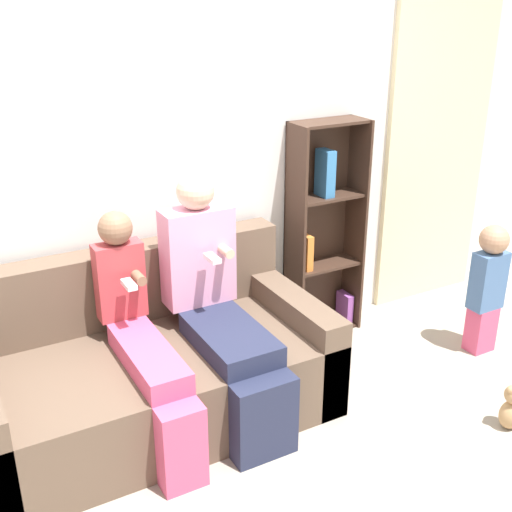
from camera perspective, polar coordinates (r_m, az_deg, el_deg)
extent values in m
plane|color=#9E9384|center=(3.26, -1.67, -18.03)|extent=(14.00, 14.00, 0.00)
cube|color=silver|center=(3.57, -10.00, 8.55)|extent=(10.00, 0.06, 2.55)
cube|color=beige|center=(4.68, 15.74, 9.17)|extent=(0.87, 0.04, 2.21)
cube|color=brown|center=(3.39, -8.62, -11.98)|extent=(1.83, 0.77, 0.42)
cube|color=brown|center=(3.67, -11.47, -5.48)|extent=(1.83, 0.18, 0.84)
cube|color=brown|center=(3.66, 3.67, -7.63)|extent=(0.17, 0.77, 0.56)
cube|color=#232842|center=(3.18, 0.73, -14.30)|extent=(0.32, 0.12, 0.42)
cube|color=#232842|center=(3.29, -2.30, -7.37)|extent=(0.32, 0.58, 0.11)
cube|color=#E599BC|center=(3.46, -5.20, 0.02)|extent=(0.38, 0.17, 0.53)
sphere|color=beige|center=(3.34, -5.42, 5.76)|extent=(0.20, 0.20, 0.20)
cylinder|color=beige|center=(3.36, -2.67, 0.42)|extent=(0.05, 0.10, 0.05)
cube|color=white|center=(3.28, -3.91, -0.20)|extent=(0.05, 0.12, 0.02)
cube|color=#DB4C75|center=(3.03, -6.62, -16.56)|extent=(0.21, 0.12, 0.42)
cube|color=#DB4C75|center=(3.18, -9.53, -8.90)|extent=(0.21, 0.64, 0.11)
cube|color=#B73D42|center=(3.38, -12.01, -2.14)|extent=(0.25, 0.11, 0.41)
sphere|color=#8C664C|center=(3.27, -12.41, 2.43)|extent=(0.17, 0.17, 0.17)
cylinder|color=#8C664C|center=(3.28, -10.37, -1.94)|extent=(0.05, 0.10, 0.05)
cube|color=white|center=(3.22, -11.22, -2.50)|extent=(0.05, 0.12, 0.02)
cube|color=#DB4C75|center=(4.30, 19.34, -6.09)|extent=(0.16, 0.12, 0.30)
cube|color=#476B9E|center=(4.16, 19.93, -2.05)|extent=(0.20, 0.12, 0.37)
sphere|color=tan|center=(4.06, 20.42, 1.38)|extent=(0.18, 0.18, 0.18)
cube|color=#3D281E|center=(3.98, 3.47, 1.63)|extent=(0.02, 0.23, 1.40)
cube|color=#3D281E|center=(4.23, 8.79, 2.70)|extent=(0.02, 0.23, 1.40)
cube|color=#3D281E|center=(4.18, 5.37, 2.63)|extent=(0.48, 0.02, 1.40)
cube|color=#3D281E|center=(4.39, 5.83, -6.32)|extent=(0.44, 0.20, 0.02)
cube|color=#3D281E|center=(4.19, 6.08, -0.78)|extent=(0.44, 0.20, 0.02)
cube|color=#3D281E|center=(4.03, 6.35, 5.26)|extent=(0.44, 0.20, 0.02)
cube|color=#3D281E|center=(3.92, 6.64, 11.72)|extent=(0.44, 0.20, 0.02)
cube|color=#333338|center=(4.27, 4.54, -5.42)|extent=(0.07, 0.11, 0.20)
cube|color=teal|center=(3.97, 6.16, 7.34)|extent=(0.07, 0.13, 0.29)
cube|color=#934CA3|center=(4.44, 7.88, -4.49)|extent=(0.05, 0.14, 0.20)
cube|color=orange|center=(4.06, 4.35, 0.40)|extent=(0.05, 0.14, 0.23)
ellipsoid|color=tan|center=(3.68, 21.68, -12.96)|extent=(0.13, 0.11, 0.16)
sphere|color=tan|center=(3.56, 21.68, -11.02)|extent=(0.04, 0.04, 0.04)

